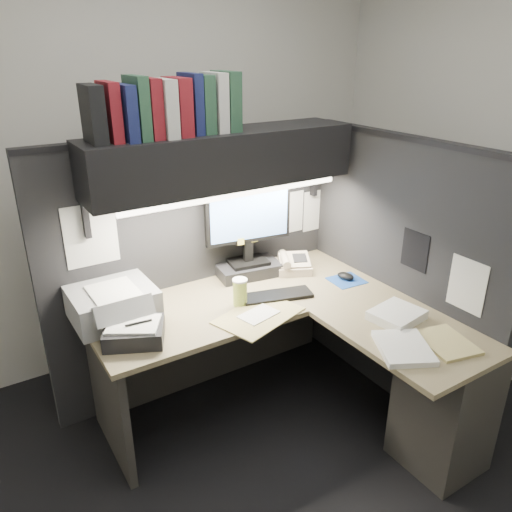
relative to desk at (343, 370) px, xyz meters
name	(u,v)px	position (x,y,z in m)	size (l,w,h in m)	color
floor	(277,464)	(-0.43, 0.00, -0.44)	(3.50, 3.50, 0.00)	black
wall_back	(153,163)	(-0.43, 1.50, 0.91)	(3.50, 0.04, 2.70)	silver
partition_back	(199,267)	(-0.40, 0.93, 0.36)	(1.90, 0.06, 1.60)	black
partition_right	(397,276)	(0.55, 0.18, 0.36)	(0.06, 1.50, 1.60)	black
desk	(343,370)	(0.00, 0.00, 0.00)	(1.70, 1.53, 0.73)	#8E7F5A
overhead_shelf	(223,159)	(-0.30, 0.75, 1.06)	(1.55, 0.34, 0.30)	black
task_light_tube	(236,195)	(-0.30, 0.61, 0.89)	(0.04, 0.04, 1.32)	white
monitor	(248,240)	(-0.11, 0.80, 0.52)	(0.54, 0.29, 0.59)	black
keyboard	(277,296)	(-0.13, 0.45, 0.30)	(0.41, 0.14, 0.02)	black
mousepad	(347,280)	(0.36, 0.40, 0.29)	(0.20, 0.18, 0.00)	#1B4497
mouse	(346,276)	(0.36, 0.42, 0.31)	(0.07, 0.11, 0.04)	black
telephone	(293,264)	(0.17, 0.70, 0.33)	(0.21, 0.22, 0.09)	beige
coffee_cup	(240,293)	(-0.36, 0.49, 0.36)	(0.08, 0.08, 0.15)	#CECF52
printer	(113,304)	(-1.00, 0.72, 0.37)	(0.42, 0.36, 0.17)	#979A9D
notebook_stack	(135,333)	(-0.98, 0.45, 0.33)	(0.28, 0.24, 0.08)	black
open_folder	(259,315)	(-0.34, 0.32, 0.29)	(0.46, 0.30, 0.01)	tan
paper_stack_a	(397,315)	(0.26, -0.10, 0.31)	(0.26, 0.22, 0.05)	white
paper_stack_b	(404,348)	(0.07, -0.32, 0.30)	(0.23, 0.29, 0.03)	white
manila_stack	(446,343)	(0.29, -0.40, 0.29)	(0.22, 0.28, 0.02)	tan
binder_row	(167,107)	(-0.61, 0.75, 1.35)	(0.78, 0.26, 0.30)	black
pinned_papers	(285,235)	(0.00, 0.56, 0.61)	(1.76, 1.31, 0.51)	white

